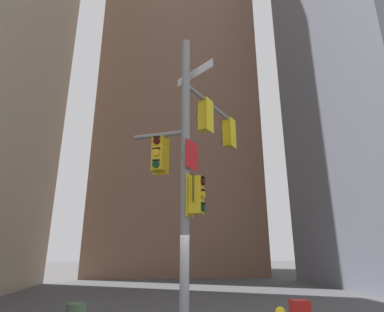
% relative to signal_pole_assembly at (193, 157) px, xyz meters
% --- Properties ---
extents(building_mid_block, '(15.27, 15.27, 48.50)m').
position_rel_signal_pole_assembly_xyz_m(building_mid_block, '(0.87, 24.78, 19.46)').
color(building_mid_block, brown).
rests_on(building_mid_block, ground).
extents(signal_pole_assembly, '(3.67, 3.13, 8.47)m').
position_rel_signal_pole_assembly_xyz_m(signal_pole_assembly, '(0.00, 0.00, 0.00)').
color(signal_pole_assembly, gray).
rests_on(signal_pole_assembly, ground).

